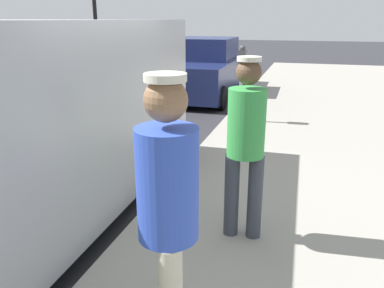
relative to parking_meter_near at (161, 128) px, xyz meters
name	(u,v)px	position (x,y,z in m)	size (l,w,h in m)	color
ground_plane	(58,215)	(-1.35, 0.10, -1.18)	(80.00, 80.00, 0.00)	#2D2D33
parking_meter_near	(161,128)	(0.00, 0.00, 0.00)	(0.14, 0.18, 1.52)	gray
parking_meter_far	(242,70)	(0.00, 4.46, 0.00)	(0.14, 0.18, 1.52)	gray
pedestrian_in_green	(246,139)	(0.79, 0.05, -0.05)	(0.36, 0.34, 1.71)	#383D47
pedestrian_in_blue	(168,209)	(0.60, -1.48, -0.02)	(0.34, 0.34, 1.75)	beige
parked_van	(16,124)	(-1.50, -0.18, -0.03)	(2.19, 5.23, 2.15)	#BCBCC1
parked_sedan_ahead	(204,70)	(-1.64, 7.65, -0.43)	(2.00, 4.43, 1.65)	navy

